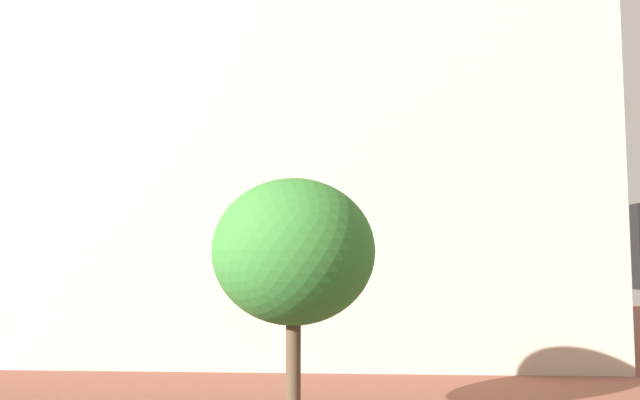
# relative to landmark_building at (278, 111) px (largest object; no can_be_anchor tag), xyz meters

# --- Properties ---
(landmark_building) EXTENTS (28.63, 10.31, 39.89)m
(landmark_building) POSITION_rel_landmark_building_xyz_m (0.00, 0.00, 0.00)
(landmark_building) COLOR beige
(landmark_building) RESTS_ON ground_plane
(tree_curb_far) EXTENTS (4.14, 4.14, 6.32)m
(tree_curb_far) POSITION_rel_landmark_building_xyz_m (2.26, -14.11, -6.83)
(tree_curb_far) COLOR brown
(tree_curb_far) RESTS_ON ground_plane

